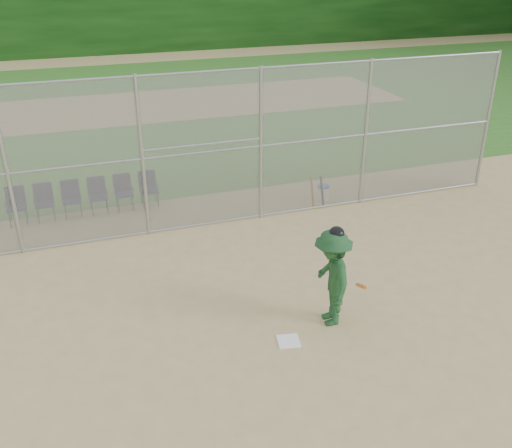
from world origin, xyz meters
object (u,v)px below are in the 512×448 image
object	(u,v)px
home_plate	(289,341)
chair_0	(17,206)
batter_at_plate	(332,277)
water_cooler	(323,192)

from	to	relation	value
home_plate	chair_0	world-z (taller)	chair_0
batter_at_plate	water_cooler	world-z (taller)	batter_at_plate
home_plate	water_cooler	bearing A→B (deg)	59.41
batter_at_plate	chair_0	distance (m)	8.82
home_plate	water_cooler	size ratio (longest dim) A/B	0.94
batter_at_plate	water_cooler	distance (m)	6.03
home_plate	chair_0	size ratio (longest dim) A/B	0.42
water_cooler	batter_at_plate	bearing A→B (deg)	-114.12
batter_at_plate	water_cooler	xyz separation A→B (m)	(2.44, 5.46, -0.77)
batter_at_plate	home_plate	bearing A→B (deg)	-160.98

